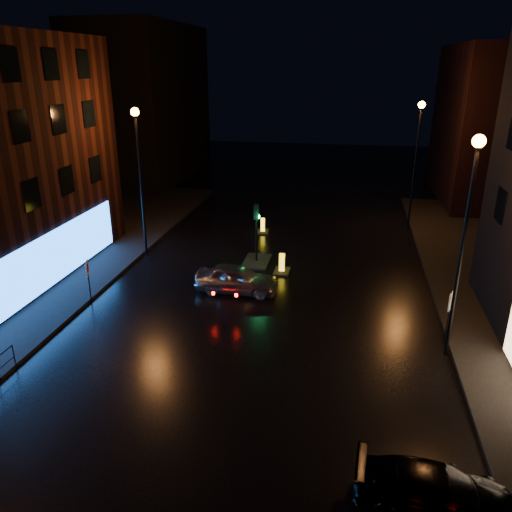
# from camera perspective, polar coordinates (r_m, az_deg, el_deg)

# --- Properties ---
(ground) EXTENTS (120.00, 120.00, 0.00)m
(ground) POSITION_cam_1_polar(r_m,az_deg,el_deg) (16.24, -5.26, -19.43)
(ground) COLOR black
(ground) RESTS_ON ground
(building_far_left) EXTENTS (8.00, 16.00, 14.00)m
(building_far_left) POSITION_cam_1_polar(r_m,az_deg,el_deg) (50.90, -12.55, 16.64)
(building_far_left) COLOR black
(building_far_left) RESTS_ON ground
(building_far_right) EXTENTS (8.00, 14.00, 12.00)m
(building_far_right) POSITION_cam_1_polar(r_m,az_deg,el_deg) (45.47, 25.86, 13.35)
(building_far_right) COLOR black
(building_far_right) RESTS_ON ground
(street_lamp_lfar) EXTENTS (0.44, 0.44, 8.37)m
(street_lamp_lfar) POSITION_cam_1_polar(r_m,az_deg,el_deg) (28.68, -13.24, 10.57)
(street_lamp_lfar) COLOR black
(street_lamp_lfar) RESTS_ON ground
(street_lamp_rnear) EXTENTS (0.44, 0.44, 8.37)m
(street_lamp_rnear) POSITION_cam_1_polar(r_m,az_deg,el_deg) (18.94, 22.99, 4.19)
(street_lamp_rnear) COLOR black
(street_lamp_rnear) RESTS_ON ground
(street_lamp_rfar) EXTENTS (0.44, 0.44, 8.37)m
(street_lamp_rfar) POSITION_cam_1_polar(r_m,az_deg,el_deg) (34.42, 17.91, 11.80)
(street_lamp_rfar) COLOR black
(street_lamp_rfar) RESTS_ON ground
(traffic_signal) EXTENTS (1.40, 2.40, 3.45)m
(traffic_signal) POSITION_cam_1_polar(r_m,az_deg,el_deg) (28.11, 0.06, 0.19)
(traffic_signal) COLOR black
(traffic_signal) RESTS_ON ground
(silver_hatchback) EXTENTS (4.06, 1.65, 1.38)m
(silver_hatchback) POSITION_cam_1_polar(r_m,az_deg,el_deg) (24.50, -2.20, -2.60)
(silver_hatchback) COLOR #B0B3B8
(silver_hatchback) RESTS_ON ground
(dark_sedan) EXTENTS (4.16, 1.92, 1.18)m
(dark_sedan) POSITION_cam_1_polar(r_m,az_deg,el_deg) (14.44, 19.94, -23.98)
(dark_sedan) COLOR black
(dark_sedan) RESTS_ON ground
(bollard_near) EXTENTS (0.82, 1.23, 1.07)m
(bollard_near) POSITION_cam_1_polar(r_m,az_deg,el_deg) (26.93, 2.97, -1.42)
(bollard_near) COLOR black
(bollard_near) RESTS_ON ground
(bollard_far) EXTENTS (0.88, 1.21, 0.98)m
(bollard_far) POSITION_cam_1_polar(r_m,az_deg,el_deg) (33.34, 0.78, 3.07)
(bollard_far) COLOR black
(bollard_far) RESTS_ON ground
(road_sign_left) EXTENTS (0.21, 0.50, 2.12)m
(road_sign_left) POSITION_cam_1_polar(r_m,az_deg,el_deg) (24.24, -18.68, -1.73)
(road_sign_left) COLOR black
(road_sign_left) RESTS_ON ground
(road_sign_right) EXTENTS (0.26, 0.51, 2.21)m
(road_sign_right) POSITION_cam_1_polar(r_m,az_deg,el_deg) (21.13, 21.29, -5.28)
(road_sign_right) COLOR black
(road_sign_right) RESTS_ON ground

